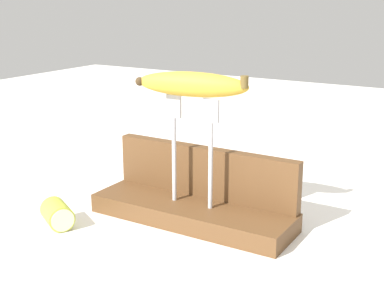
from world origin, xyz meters
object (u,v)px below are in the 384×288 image
at_px(banana_raised_center, 191,85).
at_px(banana_chunk_near, 58,214).
at_px(wire_coil, 152,161).
at_px(fork_stand_center, 191,141).

bearing_deg(banana_raised_center, banana_chunk_near, -144.61).
height_order(banana_chunk_near, wire_coil, banana_chunk_near).
bearing_deg(wire_coil, fork_stand_center, -44.29).
relative_size(fork_stand_center, wire_coil, 1.70).
xyz_separation_m(fork_stand_center, banana_chunk_near, (-0.17, -0.12, -0.12)).
relative_size(banana_raised_center, wire_coil, 1.79).
height_order(fork_stand_center, wire_coil, fork_stand_center).
height_order(banana_raised_center, banana_chunk_near, banana_raised_center).
bearing_deg(fork_stand_center, wire_coil, 135.71).
distance_m(banana_raised_center, wire_coil, 0.41).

